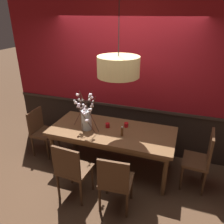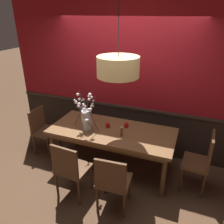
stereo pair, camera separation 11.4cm
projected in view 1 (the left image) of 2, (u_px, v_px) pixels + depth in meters
name	position (u px, v px, depth m)	size (l,w,h in m)	color
ground_plane	(112.00, 167.00, 4.04)	(24.00, 24.00, 0.00)	#4C3321
back_wall	(125.00, 79.00, 4.09)	(4.66, 0.14, 2.90)	black
dining_table	(112.00, 134.00, 3.76)	(2.08, 0.93, 0.76)	brown
chair_head_east_end	(202.00, 157.00, 3.38)	(0.41, 0.47, 0.98)	#4C301C
chair_head_west_end	(41.00, 129.00, 4.27)	(0.39, 0.44, 0.89)	#4C301C
chair_far_side_right	(142.00, 124.00, 4.46)	(0.46, 0.47, 0.93)	#4C301C
chair_near_side_left	(72.00, 169.00, 3.17)	(0.47, 0.44, 0.93)	#4C301C
chair_far_side_left	(114.00, 117.00, 4.68)	(0.47, 0.44, 0.95)	#4C301C
chair_near_side_right	(115.00, 180.00, 2.98)	(0.47, 0.44, 0.89)	#4C301C
vase_with_blossoms	(86.00, 118.00, 3.67)	(0.51, 0.47, 0.74)	silver
candle_holder_nearer_center	(108.00, 125.00, 3.79)	(0.07, 0.07, 0.08)	red
candle_holder_nearer_edge	(126.00, 125.00, 3.81)	(0.08, 0.08, 0.08)	red
condiment_bottle	(122.00, 131.00, 3.52)	(0.04, 0.04, 0.16)	brown
pendant_lamp	(118.00, 67.00, 3.16)	(0.61, 0.61, 1.19)	tan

